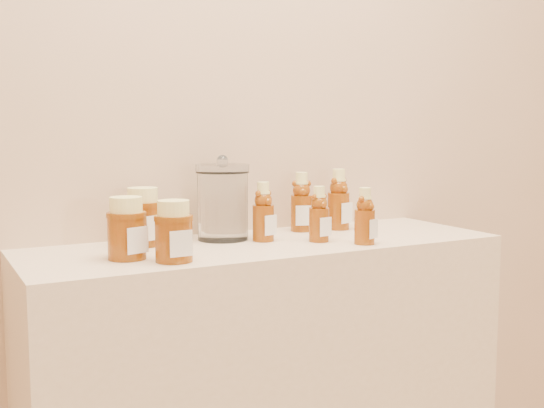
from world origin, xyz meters
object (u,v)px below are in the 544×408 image
bear_bottle_front_left (319,210)px  honey_jar_left (127,228)px  bear_bottle_back_left (263,208)px  glass_canister (223,199)px

bear_bottle_front_left → honey_jar_left: size_ratio=1.16×
bear_bottle_back_left → bear_bottle_front_left: size_ratio=1.07×
bear_bottle_back_left → honey_jar_left: bear_bottle_back_left is taller
honey_jar_left → glass_canister: 0.32m
bear_bottle_front_left → glass_canister: bearing=137.4°
bear_bottle_back_left → glass_canister: 0.11m
honey_jar_left → glass_canister: (0.29, 0.13, 0.04)m
bear_bottle_front_left → honey_jar_left: bear_bottle_front_left is taller
bear_bottle_back_left → bear_bottle_front_left: bearing=-45.7°
honey_jar_left → bear_bottle_back_left: bearing=-6.4°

